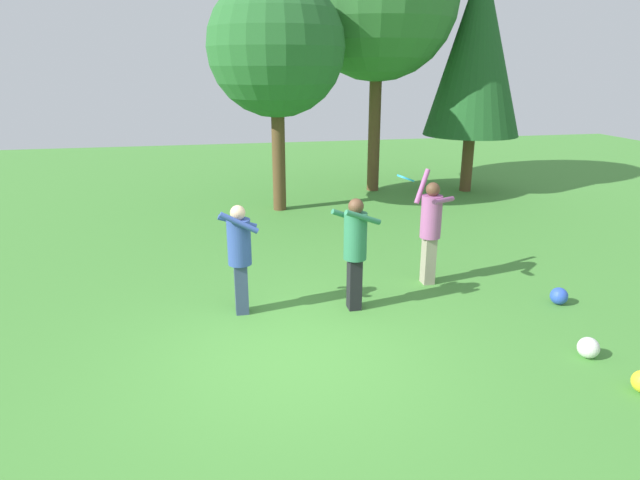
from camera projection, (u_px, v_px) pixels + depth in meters
ground_plane at (294, 354)px, 6.91m from camera, size 40.00×40.00×0.00m
person_thrower at (431, 224)px, 8.86m from camera, size 0.68×0.68×1.91m
person_catcher at (355, 245)px, 7.90m from camera, size 0.68×0.61×1.71m
person_bystander at (240, 250)px, 7.77m from camera, size 0.57×0.48×1.65m
frisbee at (406, 178)px, 7.98m from camera, size 0.30×0.31×0.12m
ball_white at (588, 348)px, 6.79m from camera, size 0.27×0.27×0.27m
ball_blue at (559, 296)px, 8.32m from camera, size 0.27×0.27×0.27m
tree_far_right at (477, 48)px, 14.75m from camera, size 2.66×2.66×6.36m
tree_center at (276, 48)px, 12.68m from camera, size 3.25×3.25×5.55m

